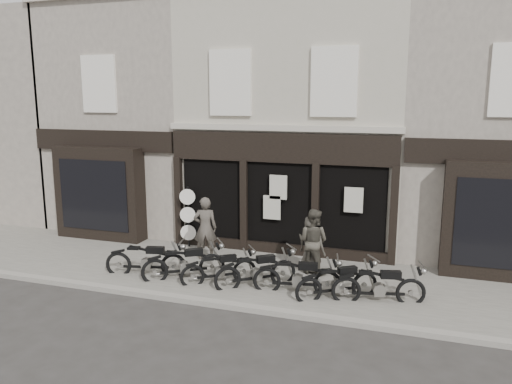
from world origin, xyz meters
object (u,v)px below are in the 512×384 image
(motorcycle_4, at_px, (298,280))
(motorcycle_5, at_px, (338,285))
(motorcycle_0, at_px, (147,263))
(advert_sign_post, at_px, (188,220))
(man_right, at_px, (311,244))
(motorcycle_1, at_px, (185,266))
(man_left, at_px, (205,228))
(motorcycle_2, at_px, (220,271))
(motorcycle_6, at_px, (380,289))
(motorcycle_3, at_px, (257,274))
(man_centre, at_px, (313,241))

(motorcycle_4, relative_size, motorcycle_5, 1.16)
(motorcycle_0, xyz_separation_m, advert_sign_post, (-0.03, 2.70, 0.60))
(man_right, bearing_deg, motorcycle_1, 43.48)
(motorcycle_5, bearing_deg, motorcycle_0, 146.02)
(motorcycle_0, distance_m, motorcycle_4, 4.29)
(motorcycle_1, relative_size, man_left, 1.04)
(motorcycle_2, bearing_deg, motorcycle_6, -36.12)
(motorcycle_4, bearing_deg, motorcycle_2, 168.71)
(motorcycle_2, distance_m, advert_sign_post, 3.45)
(motorcycle_0, relative_size, advert_sign_post, 1.07)
(motorcycle_0, bearing_deg, motorcycle_6, -12.83)
(motorcycle_2, relative_size, motorcycle_4, 0.81)
(motorcycle_6, height_order, man_left, man_left)
(motorcycle_3, distance_m, man_left, 2.74)
(motorcycle_5, relative_size, motorcycle_6, 0.87)
(motorcycle_4, height_order, man_right, man_right)
(motorcycle_1, relative_size, motorcycle_3, 1.04)
(motorcycle_1, height_order, man_right, man_right)
(motorcycle_5, bearing_deg, motorcycle_1, 145.08)
(man_left, distance_m, man_right, 3.30)
(advert_sign_post, bearing_deg, motorcycle_1, -82.65)
(motorcycle_4, xyz_separation_m, motorcycle_6, (2.01, 0.00, 0.00))
(man_right, bearing_deg, motorcycle_4, 107.72)
(man_right, bearing_deg, motorcycle_5, 141.47)
(man_right, bearing_deg, advert_sign_post, 3.66)
(motorcycle_5, bearing_deg, advert_sign_post, 119.07)
(motorcycle_0, distance_m, motorcycle_6, 6.31)
(motorcycle_1, height_order, advert_sign_post, advert_sign_post)
(motorcycle_1, relative_size, motorcycle_2, 1.11)
(man_left, xyz_separation_m, man_right, (3.29, -0.15, -0.15))
(motorcycle_2, bearing_deg, man_left, 88.96)
(motorcycle_4, height_order, man_left, man_left)
(motorcycle_4, relative_size, man_left, 1.16)
(man_centre, bearing_deg, motorcycle_3, 63.40)
(motorcycle_0, height_order, motorcycle_1, motorcycle_0)
(man_right, bearing_deg, motorcycle_0, 38.34)
(man_right, height_order, advert_sign_post, advert_sign_post)
(motorcycle_0, distance_m, man_left, 2.10)
(motorcycle_2, xyz_separation_m, motorcycle_6, (4.16, -0.02, 0.03))
(motorcycle_5, relative_size, advert_sign_post, 0.91)
(man_left, distance_m, man_centre, 3.35)
(motorcycle_1, distance_m, man_right, 3.55)
(motorcycle_0, distance_m, motorcycle_3, 3.17)
(motorcycle_3, height_order, advert_sign_post, advert_sign_post)
(motorcycle_2, xyz_separation_m, man_right, (2.16, 1.47, 0.54))
(motorcycle_0, height_order, man_right, man_right)
(motorcycle_6, relative_size, man_right, 1.36)
(motorcycle_3, xyz_separation_m, motorcycle_6, (3.14, -0.08, -0.00))
(motorcycle_5, bearing_deg, motorcycle_4, 143.49)
(motorcycle_5, relative_size, man_centre, 1.04)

